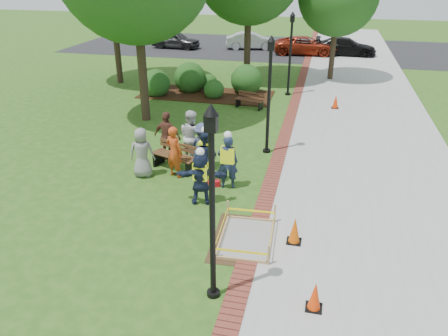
% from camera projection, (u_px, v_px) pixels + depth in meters
% --- Properties ---
extents(ground, '(100.00, 100.00, 0.00)m').
position_uv_depth(ground, '(197.00, 216.00, 12.26)').
color(ground, '#285116').
rests_on(ground, ground).
extents(sidewalk, '(6.00, 60.00, 0.02)m').
position_uv_depth(sidewalk, '(363.00, 117.00, 20.02)').
color(sidewalk, '#9E9E99').
rests_on(sidewalk, ground).
extents(brick_edging, '(0.50, 60.00, 0.03)m').
position_uv_depth(brick_edging, '(292.00, 112.00, 20.69)').
color(brick_edging, maroon).
rests_on(brick_edging, ground).
extents(mulch_bed, '(7.00, 3.00, 0.05)m').
position_uv_depth(mulch_bed, '(206.00, 95.00, 23.43)').
color(mulch_bed, '#381E0F').
rests_on(mulch_bed, ground).
extents(parking_lot, '(36.00, 12.00, 0.01)m').
position_uv_depth(parking_lot, '(289.00, 48.00, 36.02)').
color(parking_lot, black).
rests_on(parking_lot, ground).
extents(wet_concrete_pad, '(1.81, 2.38, 0.55)m').
position_uv_depth(wet_concrete_pad, '(246.00, 232.00, 11.13)').
color(wet_concrete_pad, '#47331E').
rests_on(wet_concrete_pad, ground).
extents(bench_near, '(1.73, 1.07, 0.89)m').
position_uv_depth(bench_near, '(175.00, 162.00, 14.92)').
color(bench_near, brown).
rests_on(bench_near, ground).
extents(bench_far, '(1.47, 0.81, 0.76)m').
position_uv_depth(bench_far, '(249.00, 103.00, 21.21)').
color(bench_far, brown).
rests_on(bench_far, ground).
extents(cone_front, '(0.34, 0.34, 0.67)m').
position_uv_depth(cone_front, '(315.00, 296.00, 8.85)').
color(cone_front, black).
rests_on(cone_front, ground).
extents(cone_back, '(0.37, 0.37, 0.73)m').
position_uv_depth(cone_back, '(295.00, 231.00, 10.96)').
color(cone_back, black).
rests_on(cone_back, ground).
extents(cone_far, '(0.34, 0.34, 0.67)m').
position_uv_depth(cone_far, '(336.00, 102.00, 21.13)').
color(cone_far, black).
rests_on(cone_far, ground).
extents(toolbox, '(0.42, 0.34, 0.18)m').
position_uv_depth(toolbox, '(214.00, 184.00, 13.86)').
color(toolbox, red).
rests_on(toolbox, ground).
extents(lamp_near, '(0.28, 0.28, 4.26)m').
position_uv_depth(lamp_near, '(212.00, 193.00, 8.30)').
color(lamp_near, black).
rests_on(lamp_near, ground).
extents(lamp_mid, '(0.28, 0.28, 4.26)m').
position_uv_depth(lamp_mid, '(269.00, 87.00, 15.34)').
color(lamp_mid, black).
rests_on(lamp_mid, ground).
extents(lamp_far, '(0.28, 0.28, 4.26)m').
position_uv_depth(lamp_far, '(291.00, 48.00, 22.38)').
color(lamp_far, black).
rests_on(lamp_far, ground).
extents(shrub_a, '(1.51, 1.51, 1.51)m').
position_uv_depth(shrub_a, '(157.00, 95.00, 23.36)').
color(shrub_a, '#144717').
rests_on(shrub_a, ground).
extents(shrub_b, '(1.72, 1.72, 1.72)m').
position_uv_depth(shrub_b, '(190.00, 91.00, 24.12)').
color(shrub_b, '#144717').
rests_on(shrub_b, ground).
extents(shrub_c, '(1.05, 1.05, 1.05)m').
position_uv_depth(shrub_c, '(214.00, 98.00, 22.91)').
color(shrub_c, '#144717').
rests_on(shrub_c, ground).
extents(shrub_d, '(1.67, 1.67, 1.67)m').
position_uv_depth(shrub_d, '(246.00, 93.00, 23.76)').
color(shrub_d, '#144717').
rests_on(shrub_d, ground).
extents(shrub_e, '(0.92, 0.92, 0.92)m').
position_uv_depth(shrub_e, '(209.00, 89.00, 24.43)').
color(shrub_e, '#144717').
rests_on(shrub_e, ground).
extents(casual_person_a, '(0.60, 0.45, 1.67)m').
position_uv_depth(casual_person_a, '(142.00, 153.00, 14.21)').
color(casual_person_a, gray).
rests_on(casual_person_a, ground).
extents(casual_person_b, '(0.65, 0.54, 1.74)m').
position_uv_depth(casual_person_b, '(174.00, 152.00, 14.19)').
color(casual_person_b, '#BD3E16').
rests_on(casual_person_b, ground).
extents(casual_person_c, '(0.72, 0.67, 1.89)m').
position_uv_depth(casual_person_c, '(191.00, 136.00, 15.24)').
color(casual_person_c, silver).
rests_on(casual_person_c, ground).
extents(casual_person_d, '(0.65, 0.49, 1.81)m').
position_uv_depth(casual_person_d, '(167.00, 137.00, 15.33)').
color(casual_person_d, brown).
rests_on(casual_person_d, ground).
extents(casual_person_e, '(0.62, 0.58, 1.64)m').
position_uv_depth(casual_person_e, '(203.00, 146.00, 14.76)').
color(casual_person_e, '#394165').
rests_on(casual_person_e, ground).
extents(hivis_worker_a, '(0.57, 0.42, 1.76)m').
position_uv_depth(hivis_worker_a, '(201.00, 176.00, 12.57)').
color(hivis_worker_a, '#192042').
rests_on(hivis_worker_a, ground).
extents(hivis_worker_b, '(0.61, 0.45, 1.89)m').
position_uv_depth(hivis_worker_b, '(228.00, 160.00, 13.43)').
color(hivis_worker_b, '#17233D').
rests_on(hivis_worker_b, ground).
extents(hivis_worker_c, '(0.63, 0.49, 1.92)m').
position_uv_depth(hivis_worker_c, '(206.00, 155.00, 13.76)').
color(hivis_worker_c, '#1A2145').
rests_on(hivis_worker_c, ground).
extents(parked_car_a, '(2.34, 4.68, 1.48)m').
position_uv_depth(parked_car_a, '(176.00, 48.00, 36.09)').
color(parked_car_a, '#28272A').
rests_on(parked_car_a, ground).
extents(parked_car_b, '(2.73, 4.75, 1.46)m').
position_uv_depth(parked_car_b, '(251.00, 49.00, 35.73)').
color(parked_car_b, '#B3B3B8').
rests_on(parked_car_b, ground).
extents(parked_car_c, '(2.14, 4.59, 1.47)m').
position_uv_depth(parked_car_c, '(305.00, 54.00, 33.67)').
color(parked_car_c, maroon).
rests_on(parked_car_c, ground).
extents(parked_car_d, '(1.96, 4.38, 1.42)m').
position_uv_depth(parked_car_d, '(345.00, 55.00, 33.40)').
color(parked_car_d, black).
rests_on(parked_car_d, ground).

